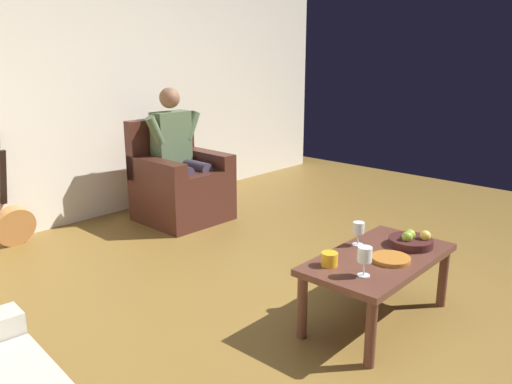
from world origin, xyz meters
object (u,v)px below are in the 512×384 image
object	(u,v)px
armchair	(180,185)
wine_glass_near	(359,229)
decorative_dish	(391,259)
wine_glass_far	(365,256)
candle_jar	(329,259)
coffee_table	(378,266)
person_seated	(179,151)
guitar	(13,221)
fruit_bowl	(411,241)

from	to	relation	value
armchair	wine_glass_near	size ratio (longest dim) A/B	6.40
armchair	wine_glass_near	distance (m)	2.32
wine_glass_near	decorative_dish	bearing A→B (deg)	72.11
wine_glass_far	candle_jar	distance (m)	0.24
coffee_table	wine_glass_near	bearing A→B (deg)	-109.94
person_seated	coffee_table	distance (m)	2.52
person_seated	guitar	bearing A→B (deg)	-18.04
person_seated	decorative_dish	world-z (taller)	person_seated
wine_glass_near	fruit_bowl	size ratio (longest dim) A/B	0.55
armchair	coffee_table	world-z (taller)	armchair
wine_glass_far	candle_jar	bearing A→B (deg)	-87.95
coffee_table	wine_glass_far	distance (m)	0.37
wine_glass_near	decorative_dish	distance (m)	0.31
decorative_dish	coffee_table	bearing A→B (deg)	-103.30
candle_jar	wine_glass_far	bearing A→B (deg)	92.05
guitar	fruit_bowl	world-z (taller)	guitar
wine_glass_far	fruit_bowl	distance (m)	0.60
armchair	person_seated	world-z (taller)	person_seated
wine_glass_near	candle_jar	size ratio (longest dim) A/B	1.58
fruit_bowl	candle_jar	world-z (taller)	fruit_bowl
person_seated	wine_glass_far	xyz separation A→B (m)	(0.81, 2.54, -0.14)
person_seated	wine_glass_far	bearing A→B (deg)	73.66
wine_glass_far	fruit_bowl	bearing A→B (deg)	-178.64
armchair	candle_jar	distance (m)	2.47
coffee_table	armchair	bearing A→B (deg)	-101.34
person_seated	coffee_table	bearing A→B (deg)	79.97
guitar	coffee_table	bearing A→B (deg)	107.56
guitar	candle_jar	bearing A→B (deg)	102.28
person_seated	wine_glass_far	world-z (taller)	person_seated
wine_glass_near	guitar	bearing A→B (deg)	-70.03
person_seated	decorative_dish	xyz separation A→B (m)	(0.51, 2.54, -0.24)
fruit_bowl	decorative_dish	bearing A→B (deg)	3.92
person_seated	candle_jar	xyz separation A→B (m)	(0.82, 2.31, -0.22)
fruit_bowl	guitar	bearing A→B (deg)	-68.08
armchair	wine_glass_near	xyz separation A→B (m)	(0.42, 2.27, 0.19)
wine_glass_near	wine_glass_far	xyz separation A→B (m)	(0.38, 0.27, 0.01)
fruit_bowl	candle_jar	distance (m)	0.64
armchair	decorative_dish	xyz separation A→B (m)	(0.51, 2.55, 0.10)
armchair	fruit_bowl	world-z (taller)	armchair
person_seated	fruit_bowl	size ratio (longest dim) A/B	4.63
guitar	wine_glass_near	bearing A→B (deg)	109.97
decorative_dish	candle_jar	size ratio (longest dim) A/B	2.39
armchair	wine_glass_near	world-z (taller)	armchair
fruit_bowl	decorative_dish	world-z (taller)	fruit_bowl
coffee_table	wine_glass_near	world-z (taller)	wine_glass_near
wine_glass_near	decorative_dish	size ratio (longest dim) A/B	0.66
person_seated	candle_jar	size ratio (longest dim) A/B	13.23
fruit_bowl	decorative_dish	xyz separation A→B (m)	(0.30, 0.02, -0.02)
person_seated	guitar	xyz separation A→B (m)	(1.43, -0.50, -0.47)
armchair	person_seated	bearing A→B (deg)	90.00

